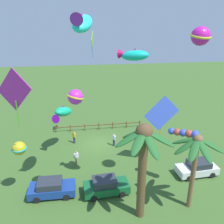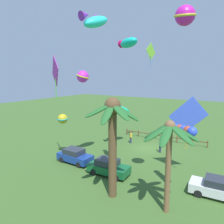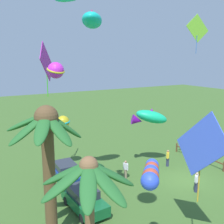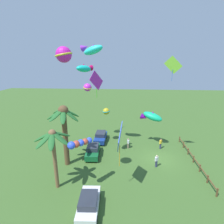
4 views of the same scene
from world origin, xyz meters
name	(u,v)px [view 3 (image 3 of 4)]	position (x,y,z in m)	size (l,w,h in m)	color
ground_plane	(184,180)	(0.00, 0.00, 0.00)	(120.00, 120.00, 0.00)	#3D6028
palm_tree_0	(47,147)	(-1.98, 11.84, 5.58)	(4.14, 3.88, 7.70)	brown
palm_tree_1	(88,192)	(-6.13, 11.54, 5.02)	(3.69, 3.76, 6.41)	brown
rail_fence	(224,165)	(-0.49, -4.30, 0.58)	(11.94, 0.12, 0.95)	brown
parked_car_0	(66,172)	(4.89, 8.48, 0.75)	(3.94, 1.82, 1.51)	navy
parked_car_2	(84,199)	(0.28, 8.94, 0.75)	(3.99, 1.91, 1.51)	#145B2D
spectator_0	(168,158)	(2.93, -0.77, 0.81)	(0.43, 0.43, 1.59)	#2D3351
spectator_1	(126,169)	(2.75, 4.04, 0.81)	(0.53, 0.32, 1.59)	gray
spectator_2	(196,182)	(-1.81, 0.66, 0.81)	(0.41, 0.46, 1.59)	#2D3351
kite_diamond_0	(201,146)	(-5.79, 5.12, 5.61)	(3.51, 0.48, 4.88)	#405FE4
kite_ball_1	(63,122)	(7.20, 7.78, 4.42)	(1.66, 1.66, 1.13)	gold
kite_fish_2	(149,117)	(3.99, 0.69, 4.69)	(2.65, 3.60, 1.76)	#15BC7F
kite_tube_3	(151,173)	(-6.46, 8.85, 5.26)	(2.15, 1.97, 0.84)	blue
kite_fish_4	(92,20)	(-1.73, 9.13, 11.82)	(2.36, 1.91, 0.98)	#12C1B3
kite_diamond_6	(197,29)	(0.36, -0.80, 12.13)	(0.37, 2.07, 2.91)	#88D839
kite_diamond_7	(46,62)	(6.53, 9.21, 9.61)	(2.66, 1.76, 4.37)	#B226AC
kite_ball_9	(56,70)	(2.44, 9.80, 9.15)	(1.50, 1.51, 1.08)	#DA2CDC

